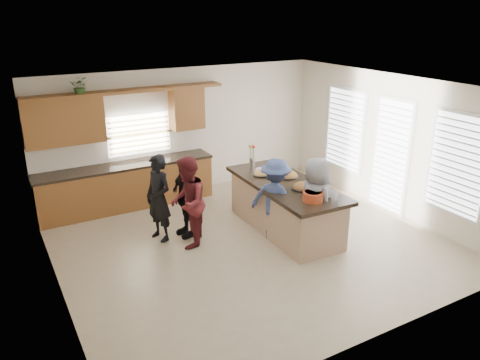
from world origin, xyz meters
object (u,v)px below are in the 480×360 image
island (285,207)px  woman_left_front (186,198)px  woman_left_back (159,198)px  woman_left_mid (188,202)px  woman_right_back (275,199)px  woman_right_front (315,203)px  salad_bowl (313,196)px

island → woman_left_front: woman_left_front is taller
woman_left_back → woman_left_mid: size_ratio=0.98×
woman_left_front → woman_left_mid: bearing=-24.3°
island → woman_left_front: 1.87m
island → woman_left_mid: size_ratio=1.68×
woman_right_back → woman_right_front: 0.73m
woman_left_mid → woman_right_back: woman_left_mid is taller
island → woman_right_front: size_ratio=1.68×
salad_bowl → island: bearing=83.9°
woman_left_back → woman_right_back: bearing=43.2°
island → woman_left_front: size_ratio=1.83×
woman_left_back → woman_left_front: woman_left_back is taller
woman_left_mid → woman_left_back: bearing=-112.6°
woman_left_back → woman_right_back: size_ratio=1.05×
island → woman_right_front: (0.08, -0.79, 0.36)m
woman_left_back → woman_right_front: (2.27, -1.58, 0.02)m
island → woman_right_front: woman_right_front is taller
salad_bowl → woman_left_front: size_ratio=0.23×
woman_left_mid → woman_left_front: bearing=-168.2°
woman_left_mid → salad_bowl: bearing=83.7°
salad_bowl → woman_left_back: woman_left_back is taller
island → woman_left_mid: woman_left_mid is taller
salad_bowl → woman_right_back: size_ratio=0.23×
woman_left_back → woman_right_back: woman_left_back is taller
salad_bowl → woman_left_mid: size_ratio=0.21×
island → salad_bowl: salad_bowl is taller
woman_left_front → woman_right_front: woman_right_front is taller
island → woman_left_back: woman_left_back is taller
salad_bowl → woman_left_front: 2.32m
woman_left_mid → woman_left_front: size_ratio=1.09×
woman_left_front → woman_right_back: 1.63m
island → woman_left_back: size_ratio=1.72×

